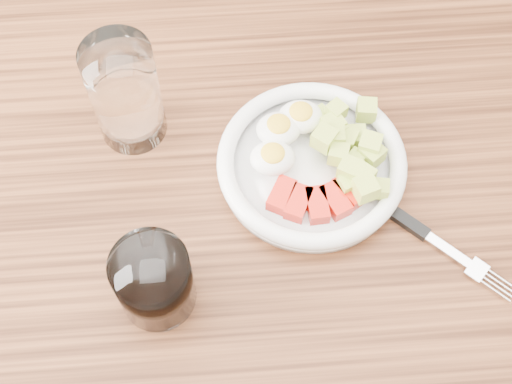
% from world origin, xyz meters
% --- Properties ---
extents(ground, '(4.00, 4.00, 0.00)m').
position_xyz_m(ground, '(0.00, 0.00, 0.00)').
color(ground, brown).
rests_on(ground, ground).
extents(dining_table, '(1.50, 0.90, 0.77)m').
position_xyz_m(dining_table, '(0.00, 0.00, 0.67)').
color(dining_table, brown).
rests_on(dining_table, ground).
extents(bowl, '(0.22, 0.22, 0.06)m').
position_xyz_m(bowl, '(0.06, 0.05, 0.79)').
color(bowl, white).
rests_on(bowl, dining_table).
extents(fork, '(0.16, 0.16, 0.01)m').
position_xyz_m(fork, '(0.16, -0.03, 0.77)').
color(fork, black).
rests_on(fork, dining_table).
extents(water_glass, '(0.08, 0.08, 0.14)m').
position_xyz_m(water_glass, '(-0.15, 0.12, 0.84)').
color(water_glass, white).
rests_on(water_glass, dining_table).
extents(coffee_glass, '(0.08, 0.08, 0.09)m').
position_xyz_m(coffee_glass, '(-0.12, -0.09, 0.81)').
color(coffee_glass, white).
rests_on(coffee_glass, dining_table).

